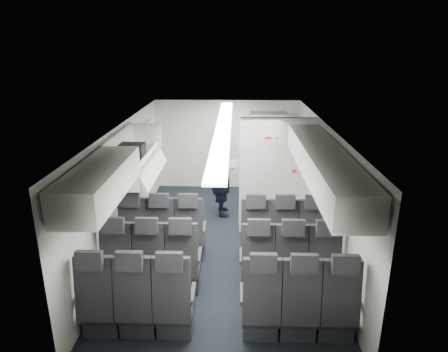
# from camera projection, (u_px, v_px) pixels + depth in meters

# --- Properties ---
(cabin_shell) EXTENTS (3.41, 6.01, 2.16)m
(cabin_shell) POSITION_uv_depth(u_px,v_px,m) (223.00, 185.00, 6.79)
(cabin_shell) COLOR black
(cabin_shell) RESTS_ON ground
(seat_row_front) EXTENTS (3.33, 0.56, 1.24)m
(seat_row_front) POSITION_uv_depth(u_px,v_px,m) (222.00, 237.00, 6.51)
(seat_row_front) COLOR #27272A
(seat_row_front) RESTS_ON cabin_shell
(seat_row_mid) EXTENTS (3.33, 0.56, 1.24)m
(seat_row_mid) POSITION_uv_depth(u_px,v_px,m) (220.00, 267.00, 5.66)
(seat_row_mid) COLOR #27272A
(seat_row_mid) RESTS_ON cabin_shell
(seat_row_rear) EXTENTS (3.33, 0.56, 1.24)m
(seat_row_rear) POSITION_uv_depth(u_px,v_px,m) (217.00, 307.00, 4.81)
(seat_row_rear) COLOR #27272A
(seat_row_rear) RESTS_ON cabin_shell
(overhead_bin_left_rear) EXTENTS (0.53, 1.80, 0.40)m
(overhead_bin_left_rear) POSITION_uv_depth(u_px,v_px,m) (99.00, 182.00, 4.70)
(overhead_bin_left_rear) COLOR white
(overhead_bin_left_rear) RESTS_ON cabin_shell
(overhead_bin_left_front_open) EXTENTS (0.64, 1.70, 0.72)m
(overhead_bin_left_front_open) POSITION_uv_depth(u_px,v_px,m) (133.00, 153.00, 6.40)
(overhead_bin_left_front_open) COLOR #9E9E93
(overhead_bin_left_front_open) RESTS_ON cabin_shell
(overhead_bin_right_rear) EXTENTS (0.53, 1.80, 0.40)m
(overhead_bin_right_rear) POSITION_uv_depth(u_px,v_px,m) (338.00, 185.00, 4.62)
(overhead_bin_right_rear) COLOR white
(overhead_bin_right_rear) RESTS_ON cabin_shell
(overhead_bin_right_front) EXTENTS (0.53, 1.70, 0.40)m
(overhead_bin_right_front) POSITION_uv_depth(u_px,v_px,m) (312.00, 147.00, 6.28)
(overhead_bin_right_front) COLOR white
(overhead_bin_right_front) RESTS_ON cabin_shell
(bulkhead_partition) EXTENTS (1.40, 0.15, 2.13)m
(bulkhead_partition) POSITION_uv_depth(u_px,v_px,m) (276.00, 173.00, 7.54)
(bulkhead_partition) COLOR white
(bulkhead_partition) RESTS_ON cabin_shell
(galley_unit) EXTENTS (0.85, 0.52, 1.90)m
(galley_unit) POSITION_uv_depth(u_px,v_px,m) (267.00, 153.00, 9.40)
(galley_unit) COLOR #939399
(galley_unit) RESTS_ON cabin_shell
(boarding_door) EXTENTS (0.12, 1.27, 1.86)m
(boarding_door) POSITION_uv_depth(u_px,v_px,m) (148.00, 167.00, 8.36)
(boarding_door) COLOR silver
(boarding_door) RESTS_ON cabin_shell
(flight_attendant) EXTENTS (0.54, 0.73, 1.82)m
(flight_attendant) POSITION_uv_depth(u_px,v_px,m) (223.00, 172.00, 8.14)
(flight_attendant) COLOR black
(flight_attendant) RESTS_ON ground
(carry_on_bag) EXTENTS (0.42, 0.31, 0.24)m
(carry_on_bag) POSITION_uv_depth(u_px,v_px,m) (132.00, 151.00, 6.33)
(carry_on_bag) COLOR black
(carry_on_bag) RESTS_ON overhead_bin_left_front_open
(papers) EXTENTS (0.22, 0.06, 0.15)m
(papers) POSITION_uv_depth(u_px,v_px,m) (232.00, 164.00, 8.03)
(papers) COLOR white
(papers) RESTS_ON flight_attendant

